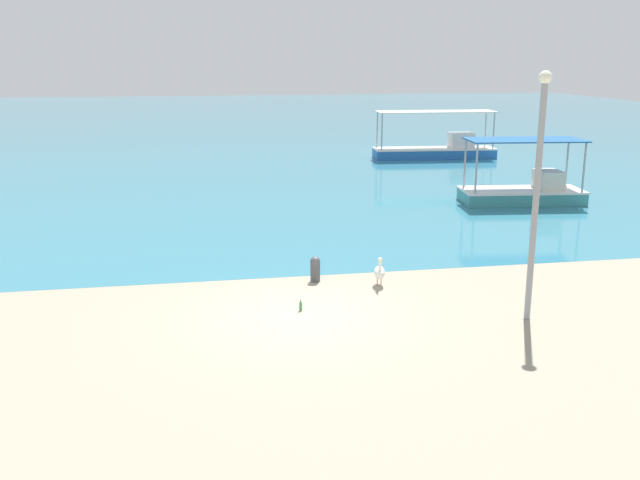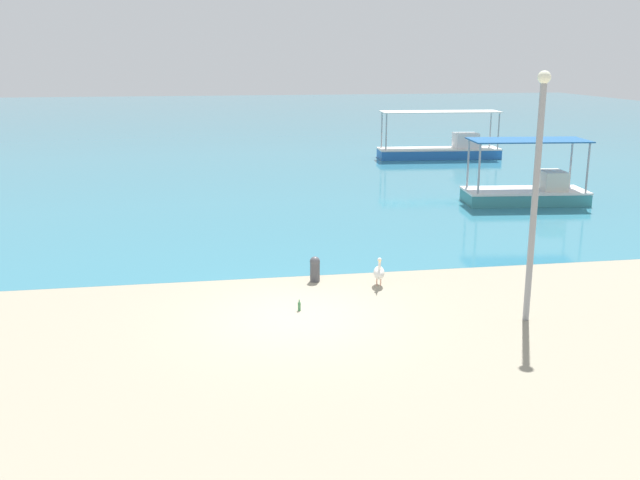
# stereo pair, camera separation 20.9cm
# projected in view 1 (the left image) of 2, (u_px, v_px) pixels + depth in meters

# --- Properties ---
(ground) EXTENTS (120.00, 120.00, 0.00)m
(ground) POSITION_uv_depth(u_px,v_px,m) (301.00, 316.00, 16.23)
(ground) COLOR gray
(harbor_water) EXTENTS (110.00, 90.00, 0.00)m
(harbor_water) POSITION_uv_depth(u_px,v_px,m) (217.00, 124.00, 61.96)
(harbor_water) COLOR teal
(harbor_water) RESTS_ON ground
(fishing_boat_near_right) EXTENTS (5.00, 2.45, 2.55)m
(fishing_boat_near_right) POSITION_uv_depth(u_px,v_px,m) (525.00, 189.00, 28.63)
(fishing_boat_near_right) COLOR teal
(fishing_boat_near_right) RESTS_ON harbor_water
(fishing_boat_near_left) EXTENTS (7.11, 2.29, 2.68)m
(fishing_boat_near_left) POSITION_uv_depth(u_px,v_px,m) (438.00, 148.00, 41.14)
(fishing_boat_near_left) COLOR blue
(fishing_boat_near_left) RESTS_ON harbor_water
(pelican) EXTENTS (0.39, 0.80, 0.80)m
(pelican) POSITION_uv_depth(u_px,v_px,m) (379.00, 272.00, 18.30)
(pelican) COLOR #E0997A
(pelican) RESTS_ON ground
(lamp_post) EXTENTS (0.28, 0.28, 5.47)m
(lamp_post) POSITION_uv_depth(u_px,v_px,m) (537.00, 184.00, 15.31)
(lamp_post) COLOR gray
(lamp_post) RESTS_ON ground
(mooring_bollard) EXTENTS (0.27, 0.27, 0.67)m
(mooring_bollard) POSITION_uv_depth(u_px,v_px,m) (315.00, 268.00, 18.66)
(mooring_bollard) COLOR #47474C
(mooring_bollard) RESTS_ON ground
(glass_bottle) EXTENTS (0.07, 0.07, 0.27)m
(glass_bottle) POSITION_uv_depth(u_px,v_px,m) (301.00, 306.00, 16.57)
(glass_bottle) COLOR #3F7F4C
(glass_bottle) RESTS_ON ground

